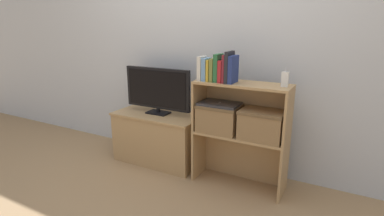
{
  "coord_description": "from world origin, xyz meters",
  "views": [
    {
      "loc": [
        1.22,
        -2.11,
        1.34
      ],
      "look_at": [
        0.0,
        0.14,
        0.63
      ],
      "focal_mm": 28.0,
      "sensor_mm": 36.0,
      "label": 1
    }
  ],
  "objects_px": {
    "tv": "(157,89)",
    "storage_basket_right": "(262,123)",
    "laptop": "(220,104)",
    "book_mustard": "(210,70)",
    "book_forest": "(218,68)",
    "book_navy": "(233,69)",
    "book_skyblue": "(206,69)",
    "book_crimson": "(222,71)",
    "tv_stand": "(159,137)",
    "baby_monitor": "(285,79)",
    "storage_basket_left": "(219,117)",
    "book_ivory": "(202,68)",
    "book_maroon": "(226,69)",
    "book_charcoal": "(229,67)",
    "book_olive": "(214,70)"
  },
  "relations": [
    {
      "from": "tv",
      "to": "storage_basket_right",
      "type": "xyz_separation_m",
      "value": [
        1.06,
        -0.09,
        -0.15
      ]
    },
    {
      "from": "laptop",
      "to": "book_mustard",
      "type": "bearing_deg",
      "value": -164.39
    },
    {
      "from": "book_forest",
      "to": "book_navy",
      "type": "distance_m",
      "value": 0.13
    },
    {
      "from": "book_skyblue",
      "to": "book_crimson",
      "type": "bearing_deg",
      "value": 0.0
    },
    {
      "from": "tv_stand",
      "to": "book_mustard",
      "type": "height_order",
      "value": "book_mustard"
    },
    {
      "from": "baby_monitor",
      "to": "laptop",
      "type": "distance_m",
      "value": 0.57
    },
    {
      "from": "storage_basket_left",
      "to": "tv_stand",
      "type": "bearing_deg",
      "value": 172.72
    },
    {
      "from": "book_crimson",
      "to": "book_navy",
      "type": "relative_size",
      "value": 0.81
    },
    {
      "from": "book_navy",
      "to": "storage_basket_left",
      "type": "distance_m",
      "value": 0.43
    },
    {
      "from": "book_forest",
      "to": "book_navy",
      "type": "bearing_deg",
      "value": 0.0
    },
    {
      "from": "book_ivory",
      "to": "book_forest",
      "type": "relative_size",
      "value": 0.89
    },
    {
      "from": "storage_basket_right",
      "to": "laptop",
      "type": "xyz_separation_m",
      "value": [
        -0.37,
        0.0,
        0.12
      ]
    },
    {
      "from": "book_maroon",
      "to": "storage_basket_left",
      "type": "distance_m",
      "value": 0.42
    },
    {
      "from": "book_charcoal",
      "to": "storage_basket_left",
      "type": "xyz_separation_m",
      "value": [
        -0.08,
        0.02,
        -0.43
      ]
    },
    {
      "from": "book_ivory",
      "to": "book_skyblue",
      "type": "relative_size",
      "value": 1.06
    },
    {
      "from": "book_mustard",
      "to": "storage_basket_left",
      "type": "xyz_separation_m",
      "value": [
        0.08,
        0.02,
        -0.39
      ]
    },
    {
      "from": "tv_stand",
      "to": "baby_monitor",
      "type": "relative_size",
      "value": 6.16
    },
    {
      "from": "book_charcoal",
      "to": "storage_basket_right",
      "type": "height_order",
      "value": "book_charcoal"
    },
    {
      "from": "baby_monitor",
      "to": "storage_basket_right",
      "type": "distance_m",
      "value": 0.39
    },
    {
      "from": "book_skyblue",
      "to": "storage_basket_left",
      "type": "bearing_deg",
      "value": 11.23
    },
    {
      "from": "tv_stand",
      "to": "book_charcoal",
      "type": "relative_size",
      "value": 3.51
    },
    {
      "from": "book_navy",
      "to": "storage_basket_left",
      "type": "xyz_separation_m",
      "value": [
        -0.12,
        0.02,
        -0.42
      ]
    },
    {
      "from": "book_forest",
      "to": "book_charcoal",
      "type": "xyz_separation_m",
      "value": [
        0.1,
        0.0,
        0.01
      ]
    },
    {
      "from": "book_charcoal",
      "to": "laptop",
      "type": "relative_size",
      "value": 0.74
    },
    {
      "from": "tv",
      "to": "storage_basket_left",
      "type": "distance_m",
      "value": 0.71
    },
    {
      "from": "tv_stand",
      "to": "tv",
      "type": "height_order",
      "value": "tv"
    },
    {
      "from": "book_charcoal",
      "to": "storage_basket_right",
      "type": "distance_m",
      "value": 0.52
    },
    {
      "from": "book_skyblue",
      "to": "book_maroon",
      "type": "height_order",
      "value": "book_maroon"
    },
    {
      "from": "book_mustard",
      "to": "storage_basket_left",
      "type": "bearing_deg",
      "value": 15.61
    },
    {
      "from": "tv_stand",
      "to": "book_maroon",
      "type": "xyz_separation_m",
      "value": [
        0.75,
        -0.11,
        0.76
      ]
    },
    {
      "from": "book_navy",
      "to": "book_ivory",
      "type": "bearing_deg",
      "value": 180.0
    },
    {
      "from": "book_forest",
      "to": "book_charcoal",
      "type": "height_order",
      "value": "book_charcoal"
    },
    {
      "from": "storage_basket_right",
      "to": "tv_stand",
      "type": "bearing_deg",
      "value": 175.24
    },
    {
      "from": "tv_stand",
      "to": "book_olive",
      "type": "xyz_separation_m",
      "value": [
        0.64,
        -0.11,
        0.74
      ]
    },
    {
      "from": "book_maroon",
      "to": "laptop",
      "type": "xyz_separation_m",
      "value": [
        -0.06,
        0.02,
        -0.3
      ]
    },
    {
      "from": "book_charcoal",
      "to": "baby_monitor",
      "type": "bearing_deg",
      "value": 5.11
    },
    {
      "from": "book_mustard",
      "to": "book_maroon",
      "type": "bearing_deg",
      "value": 0.0
    },
    {
      "from": "book_maroon",
      "to": "book_olive",
      "type": "bearing_deg",
      "value": 180.0
    },
    {
      "from": "tv",
      "to": "book_olive",
      "type": "relative_size",
      "value": 3.79
    },
    {
      "from": "laptop",
      "to": "book_navy",
      "type": "bearing_deg",
      "value": -11.13
    },
    {
      "from": "book_forest",
      "to": "laptop",
      "type": "xyz_separation_m",
      "value": [
        0.01,
        0.02,
        -0.3
      ]
    },
    {
      "from": "tv_stand",
      "to": "book_charcoal",
      "type": "distance_m",
      "value": 1.1
    },
    {
      "from": "book_mustard",
      "to": "baby_monitor",
      "type": "relative_size",
      "value": 1.23
    },
    {
      "from": "book_olive",
      "to": "laptop",
      "type": "relative_size",
      "value": 0.56
    },
    {
      "from": "tv_stand",
      "to": "book_skyblue",
      "type": "height_order",
      "value": "book_skyblue"
    },
    {
      "from": "book_crimson",
      "to": "book_maroon",
      "type": "distance_m",
      "value": 0.04
    },
    {
      "from": "tv_stand",
      "to": "storage_basket_left",
      "type": "distance_m",
      "value": 0.77
    },
    {
      "from": "book_crimson",
      "to": "storage_basket_right",
      "type": "height_order",
      "value": "book_crimson"
    },
    {
      "from": "tv_stand",
      "to": "book_skyblue",
      "type": "bearing_deg",
      "value": -11.0
    },
    {
      "from": "book_forest",
      "to": "baby_monitor",
      "type": "relative_size",
      "value": 1.58
    }
  ]
}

